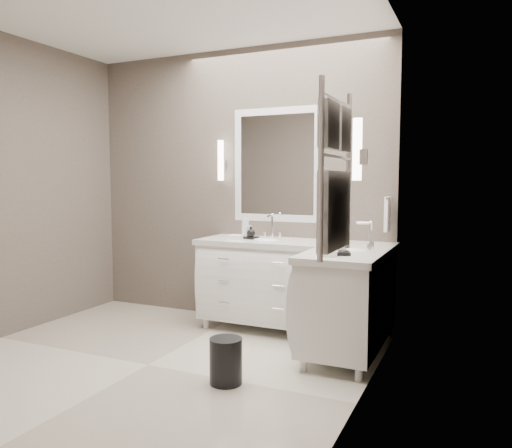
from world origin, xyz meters
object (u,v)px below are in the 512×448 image
at_px(vanity_right, 349,294).
at_px(towel_ladder, 335,182).
at_px(vanity_back, 266,278).
at_px(waste_bin, 226,361).

height_order(vanity_right, towel_ladder, towel_ladder).
bearing_deg(vanity_right, vanity_back, 159.62).
relative_size(vanity_right, towel_ladder, 1.38).
bearing_deg(towel_ladder, waste_bin, 158.10).
height_order(vanity_back, vanity_right, same).
distance_m(towel_ladder, waste_bin, 1.54).
bearing_deg(waste_bin, vanity_back, 101.12).
bearing_deg(vanity_right, waste_bin, -123.00).
relative_size(vanity_back, waste_bin, 3.90).
relative_size(vanity_back, vanity_right, 1.00).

